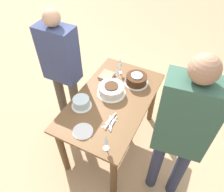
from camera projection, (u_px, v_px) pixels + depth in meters
name	position (u px, v px, depth m)	size (l,w,h in m)	color
ground_plane	(112.00, 140.00, 2.81)	(12.00, 12.00, 0.00)	tan
dining_table	(112.00, 108.00, 2.37)	(1.27, 0.75, 0.76)	brown
cake_center_white	(111.00, 90.00, 2.30)	(0.31, 0.31, 0.11)	white
cake_front_chocolate	(136.00, 79.00, 2.41)	(0.27, 0.27, 0.11)	white
cake_back_decorated	(81.00, 103.00, 2.17)	(0.21, 0.21, 0.10)	white
wine_glass_near	(117.00, 72.00, 2.38)	(0.06, 0.06, 0.18)	silver
wine_glass_far	(120.00, 63.00, 2.47)	(0.06, 0.06, 0.21)	silver
wine_glass_extra	(106.00, 139.00, 1.77)	(0.06, 0.06, 0.21)	silver
dessert_plate_left	(83.00, 131.00, 1.98)	(0.19, 0.19, 0.01)	silver
fork_pile	(111.00, 122.00, 2.05)	(0.22, 0.10, 0.02)	silver
napkin_stack	(107.00, 76.00, 2.52)	(0.17, 0.15, 0.03)	gray
person_cutting	(182.00, 129.00, 1.66)	(0.27, 0.42, 1.72)	#2D334C
person_watching	(61.00, 64.00, 2.41)	(0.23, 0.40, 1.56)	#4C4238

